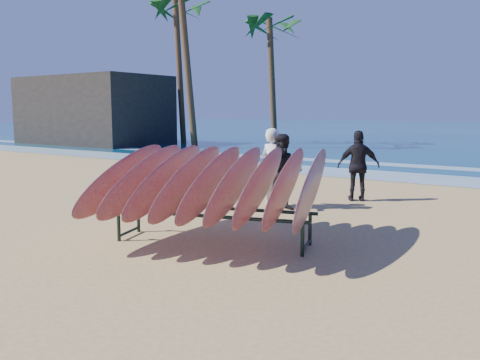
{
  "coord_description": "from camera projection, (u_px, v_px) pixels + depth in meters",
  "views": [
    {
      "loc": [
        4.68,
        -5.93,
        2.07
      ],
      "look_at": [
        0.0,
        0.8,
        0.95
      ],
      "focal_mm": 38.0,
      "sensor_mm": 36.0,
      "label": 1
    }
  ],
  "objects": [
    {
      "name": "ground",
      "position": [
        210.0,
        247.0,
        7.75
      ],
      "size": [
        120.0,
        120.0,
        0.0
      ],
      "primitive_type": "plane",
      "color": "tan",
      "rests_on": "ground"
    },
    {
      "name": "foam_near",
      "position": [
        408.0,
        177.0,
        15.88
      ],
      "size": [
        160.0,
        160.0,
        0.0
      ],
      "primitive_type": "plane",
      "color": "white",
      "rests_on": "ground"
    },
    {
      "name": "foam_far",
      "position": [
        436.0,
        167.0,
        18.73
      ],
      "size": [
        160.0,
        160.0,
        0.0
      ],
      "primitive_type": "plane",
      "color": "white",
      "rests_on": "ground"
    },
    {
      "name": "surfboard_rack",
      "position": [
        212.0,
        182.0,
        7.87
      ],
      "size": [
        3.94,
        3.84,
        1.64
      ],
      "rotation": [
        0.0,
        0.0,
        0.31
      ],
      "color": "black",
      "rests_on": "ground"
    },
    {
      "name": "person_white",
      "position": [
        273.0,
        168.0,
        10.94
      ],
      "size": [
        0.69,
        0.52,
        1.71
      ],
      "primitive_type": "imported",
      "rotation": [
        0.0,
        0.0,
        2.94
      ],
      "color": "white",
      "rests_on": "ground"
    },
    {
      "name": "person_dark_a",
      "position": [
        284.0,
        172.0,
        10.59
      ],
      "size": [
        0.97,
        0.9,
        1.6
      ],
      "primitive_type": "imported",
      "rotation": [
        0.0,
        0.0,
        0.5
      ],
      "color": "black",
      "rests_on": "ground"
    },
    {
      "name": "person_dark_b",
      "position": [
        358.0,
        166.0,
        11.66
      ],
      "size": [
        1.02,
        0.82,
        1.63
      ],
      "primitive_type": "imported",
      "rotation": [
        0.0,
        0.0,
        3.67
      ],
      "color": "black",
      "rests_on": "ground"
    },
    {
      "name": "building",
      "position": [
        93.0,
        111.0,
        32.09
      ],
      "size": [
        9.42,
        5.23,
        4.18
      ],
      "primitive_type": "cube",
      "color": "#2D2823",
      "rests_on": "ground"
    },
    {
      "name": "palm_mid",
      "position": [
        272.0,
        29.0,
        30.59
      ],
      "size": [
        5.2,
        5.2,
        7.83
      ],
      "color": "brown",
      "rests_on": "ground"
    },
    {
      "name": "palm_right",
      "position": [
        179.0,
        12.0,
        31.53
      ],
      "size": [
        5.2,
        5.2,
        9.05
      ],
      "color": "brown",
      "rests_on": "ground"
    }
  ]
}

